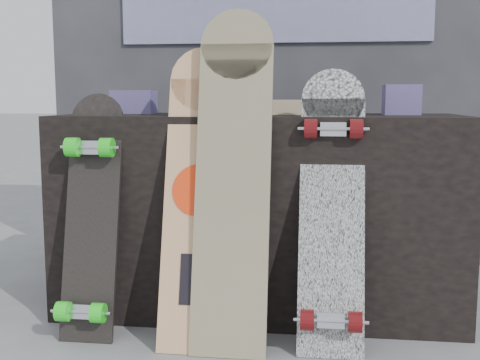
# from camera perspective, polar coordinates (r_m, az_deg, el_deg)

# --- Properties ---
(ground) EXTENTS (60.00, 60.00, 0.00)m
(ground) POSITION_cam_1_polar(r_m,az_deg,el_deg) (2.13, 0.54, -16.27)
(ground) COLOR slate
(ground) RESTS_ON ground
(vendor_table) EXTENTS (1.60, 0.60, 0.80)m
(vendor_table) POSITION_cam_1_polar(r_m,az_deg,el_deg) (2.48, 1.90, -3.06)
(vendor_table) COLOR black
(vendor_table) RESTS_ON ground
(booth) EXTENTS (2.40, 0.22, 2.20)m
(booth) POSITION_cam_1_polar(r_m,az_deg,el_deg) (3.29, 3.36, 11.86)
(booth) COLOR #303034
(booth) RESTS_ON ground
(merch_box_purple) EXTENTS (0.18, 0.12, 0.10)m
(merch_box_purple) POSITION_cam_1_polar(r_m,az_deg,el_deg) (2.66, -10.03, 7.30)
(merch_box_purple) COLOR navy
(merch_box_purple) RESTS_ON vendor_table
(merch_box_small) EXTENTS (0.14, 0.14, 0.12)m
(merch_box_small) POSITION_cam_1_polar(r_m,az_deg,el_deg) (2.53, 15.05, 7.36)
(merch_box_small) COLOR navy
(merch_box_small) RESTS_ON vendor_table
(merch_box_flat) EXTENTS (0.22, 0.10, 0.06)m
(merch_box_flat) POSITION_cam_1_polar(r_m,az_deg,el_deg) (2.47, 3.65, 6.91)
(merch_box_flat) COLOR #D1B78C
(merch_box_flat) RESTS_ON vendor_table
(longboard_geisha) EXTENTS (0.24, 0.32, 1.06)m
(longboard_geisha) POSITION_cam_1_polar(r_m,az_deg,el_deg) (2.14, -3.94, -0.59)
(longboard_geisha) COLOR beige
(longboard_geisha) RESTS_ON ground
(longboard_celtic) EXTENTS (0.26, 0.32, 1.19)m
(longboard_celtic) POSITION_cam_1_polar(r_m,az_deg,el_deg) (2.09, -0.64, 1.30)
(longboard_celtic) COLOR beige
(longboard_celtic) RESTS_ON ground
(longboard_cascadia) EXTENTS (0.23, 0.37, 0.98)m
(longboard_cascadia) POSITION_cam_1_polar(r_m,az_deg,el_deg) (2.11, 8.72, -2.27)
(longboard_cascadia) COLOR white
(longboard_cascadia) RESTS_ON ground
(skateboard_dark) EXTENTS (0.20, 0.29, 0.89)m
(skateboard_dark) POSITION_cam_1_polar(r_m,az_deg,el_deg) (2.25, -13.96, -3.07)
(skateboard_dark) COLOR black
(skateboard_dark) RESTS_ON ground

